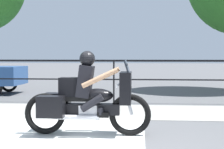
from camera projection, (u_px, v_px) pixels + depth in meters
The scene contains 5 objects.
ground_plane at pixel (91, 145), 5.67m from camera, with size 120.00×120.00×0.00m, color #565659.
sidewalk_band at pixel (109, 111), 9.05m from camera, with size 44.00×2.40×0.01m, color #99968E.
crosswalk_band at pixel (40, 147), 5.54m from camera, with size 3.38×6.00×0.01m, color silver.
fence_railing at pixel (114, 69), 10.51m from camera, with size 36.00×0.05×1.35m.
motorcycle at pixel (86, 98), 6.35m from camera, with size 2.37×0.76×1.56m.
Camera 1 is at (0.80, -5.55, 1.48)m, focal length 55.00 mm.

